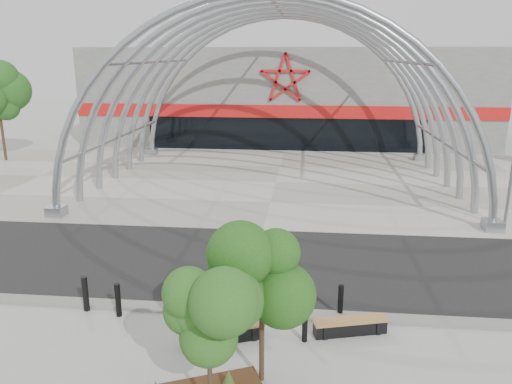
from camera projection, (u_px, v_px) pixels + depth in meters
name	position (u px, v px, depth m)	size (l,w,h in m)	color
ground	(242.00, 309.00, 15.19)	(140.00, 140.00, 0.00)	#9E9E98
road	(255.00, 263.00, 18.54)	(140.00, 7.00, 0.02)	black
forecourt	(276.00, 182.00, 30.04)	(60.00, 17.00, 0.04)	gray
kerb	(241.00, 311.00, 14.94)	(60.00, 0.50, 0.12)	slate
arena_building	(289.00, 93.00, 46.18)	(34.00, 15.24, 8.00)	slate
vault_canopy	(276.00, 182.00, 30.04)	(20.80, 15.80, 20.36)	#93989E
signal_pole	(512.00, 171.00, 21.57)	(0.16, 0.71, 4.99)	gray
street_tree_0	(208.00, 319.00, 10.13)	(1.41, 1.41, 3.21)	black
street_tree_1	(262.00, 280.00, 11.22)	(1.53, 1.53, 3.63)	black
bench_0	(224.00, 334.00, 13.43)	(2.22, 1.26, 0.46)	black
bench_1	(350.00, 327.00, 13.81)	(2.13, 0.99, 0.44)	black
bollard_0	(85.00, 294.00, 14.97)	(0.18, 0.18, 1.10)	black
bollard_1	(118.00, 300.00, 14.66)	(0.16, 0.16, 1.03)	black
bollard_2	(212.00, 283.00, 15.76)	(0.16, 0.16, 1.03)	black
bollard_3	(305.00, 326.00, 13.38)	(0.15, 0.15, 0.93)	black
bollard_4	(341.00, 301.00, 14.66)	(0.16, 0.16, 0.99)	black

